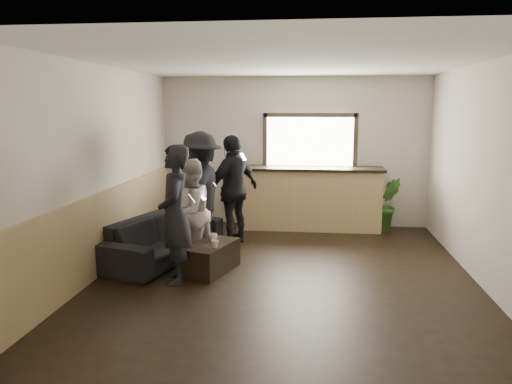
# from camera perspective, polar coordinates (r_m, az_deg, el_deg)

# --- Properties ---
(ground) EXTENTS (5.00, 6.00, 0.01)m
(ground) POSITION_cam_1_polar(r_m,az_deg,el_deg) (6.82, 3.15, -9.43)
(ground) COLOR black
(room_shell) EXTENTS (5.01, 6.01, 2.80)m
(room_shell) POSITION_cam_1_polar(r_m,az_deg,el_deg) (6.58, -3.16, 2.99)
(room_shell) COLOR silver
(room_shell) RESTS_ON ground
(bar_counter) EXTENTS (2.70, 0.68, 2.13)m
(bar_counter) POSITION_cam_1_polar(r_m,az_deg,el_deg) (9.27, 6.04, -0.27)
(bar_counter) COLOR tan
(bar_counter) RESTS_ON ground
(sofa) EXTENTS (1.46, 2.35, 0.64)m
(sofa) POSITION_cam_1_polar(r_m,az_deg,el_deg) (7.54, -10.51, -5.17)
(sofa) COLOR black
(sofa) RESTS_ON ground
(coffee_table) EXTENTS (0.74, 1.00, 0.40)m
(coffee_table) POSITION_cam_1_polar(r_m,az_deg,el_deg) (6.92, -5.30, -7.46)
(coffee_table) COLOR black
(coffee_table) RESTS_ON ground
(cup_a) EXTENTS (0.15, 0.15, 0.09)m
(cup_a) POSITION_cam_1_polar(r_m,az_deg,el_deg) (7.03, -4.91, -5.11)
(cup_a) COLOR silver
(cup_a) RESTS_ON coffee_table
(cup_b) EXTENTS (0.12, 0.12, 0.10)m
(cup_b) POSITION_cam_1_polar(r_m,az_deg,el_deg) (6.66, -4.72, -5.91)
(cup_b) COLOR silver
(cup_b) RESTS_ON coffee_table
(potted_plant) EXTENTS (0.62, 0.54, 0.99)m
(potted_plant) POSITION_cam_1_polar(r_m,az_deg,el_deg) (9.35, 14.59, -1.36)
(potted_plant) COLOR #2D6623
(potted_plant) RESTS_ON ground
(person_a) EXTENTS (0.58, 0.74, 1.77)m
(person_a) POSITION_cam_1_polar(r_m,az_deg,el_deg) (6.41, -9.26, -2.56)
(person_a) COLOR black
(person_a) RESTS_ON ground
(person_b) EXTENTS (0.82, 0.90, 1.52)m
(person_b) POSITION_cam_1_polar(r_m,az_deg,el_deg) (7.13, -7.53, -2.32)
(person_b) COLOR #B2AAA0
(person_b) RESTS_ON ground
(person_c) EXTENTS (0.79, 1.26, 1.87)m
(person_c) POSITION_cam_1_polar(r_m,az_deg,el_deg) (7.79, -6.36, 0.03)
(person_c) COLOR black
(person_c) RESTS_ON ground
(person_d) EXTENTS (0.96, 1.11, 1.79)m
(person_d) POSITION_cam_1_polar(r_m,az_deg,el_deg) (8.19, -2.58, 0.28)
(person_d) COLOR black
(person_d) RESTS_ON ground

